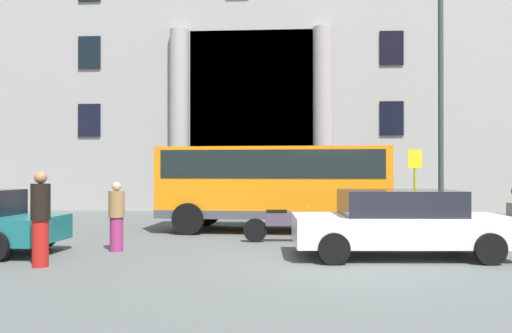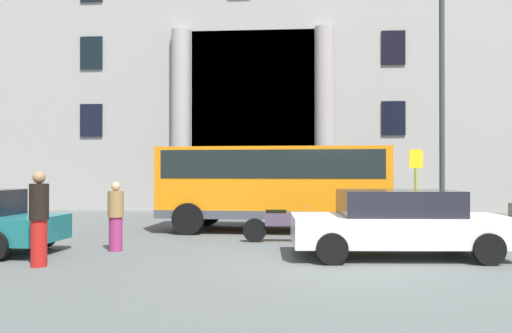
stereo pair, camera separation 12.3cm
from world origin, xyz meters
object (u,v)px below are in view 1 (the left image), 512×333
object	(u,v)px
bus_stop_sign	(415,179)
motorcycle_far_end	(282,224)
hedge_planter_east	(296,199)
hedge_planter_entrance_left	(191,200)
pedestrian_child_trailing	(40,218)
parked_hatchback_near	(399,223)
orange_minibus	(274,180)
pedestrian_man_crossing	(117,217)
lamppost_plaza_centre	(441,81)

from	to	relation	value
bus_stop_sign	motorcycle_far_end	bearing A→B (deg)	-136.36
bus_stop_sign	hedge_planter_east	distance (m)	5.15
hedge_planter_entrance_left	hedge_planter_east	bearing A→B (deg)	0.97
hedge_planter_entrance_left	pedestrian_child_trailing	bearing A→B (deg)	-93.83
parked_hatchback_near	motorcycle_far_end	size ratio (longest dim) A/B	2.21
pedestrian_child_trailing	parked_hatchback_near	bearing A→B (deg)	165.12
hedge_planter_east	parked_hatchback_near	world-z (taller)	hedge_planter_east
orange_minibus	hedge_planter_entrance_left	world-z (taller)	orange_minibus
hedge_planter_east	pedestrian_child_trailing	size ratio (longest dim) A/B	1.08
pedestrian_man_crossing	lamppost_plaza_centre	world-z (taller)	lamppost_plaza_centre
pedestrian_man_crossing	lamppost_plaza_centre	size ratio (longest dim) A/B	0.19
hedge_planter_entrance_left	parked_hatchback_near	xyz separation A→B (m)	(6.27, -9.44, 0.08)
bus_stop_sign	hedge_planter_east	xyz separation A→B (m)	(-3.84, 3.33, -0.83)
hedge_planter_entrance_left	lamppost_plaza_centre	size ratio (longest dim) A/B	0.19
bus_stop_sign	pedestrian_man_crossing	size ratio (longest dim) A/B	1.59
bus_stop_sign	hedge_planter_east	world-z (taller)	bus_stop_sign
bus_stop_sign	pedestrian_child_trailing	bearing A→B (deg)	-138.05
pedestrian_child_trailing	lamppost_plaza_centre	world-z (taller)	lamppost_plaza_centre
hedge_planter_east	orange_minibus	bearing A→B (deg)	-97.66
orange_minibus	parked_hatchback_near	bearing A→B (deg)	-56.10
orange_minibus	hedge_planter_east	bearing A→B (deg)	85.07
hedge_planter_entrance_left	pedestrian_child_trailing	distance (m)	11.12
hedge_planter_east	lamppost_plaza_centre	size ratio (longest dim) A/B	0.23
hedge_planter_entrance_left	parked_hatchback_near	size ratio (longest dim) A/B	0.35
orange_minibus	pedestrian_child_trailing	distance (m)	7.58
bus_stop_sign	hedge_planter_entrance_left	bearing A→B (deg)	157.74
parked_hatchback_near	hedge_planter_east	bearing A→B (deg)	99.09
hedge_planter_east	parked_hatchback_near	xyz separation A→B (m)	(2.14, -9.51, 0.01)
orange_minibus	parked_hatchback_near	xyz separation A→B (m)	(2.80, -4.62, -0.79)
hedge_planter_east	pedestrian_child_trailing	world-z (taller)	pedestrian_child_trailing
hedge_planter_entrance_left	lamppost_plaza_centre	xyz separation A→B (m)	(9.00, -2.49, 4.19)
pedestrian_child_trailing	orange_minibus	bearing A→B (deg)	-152.01
orange_minibus	hedge_planter_entrance_left	size ratio (longest dim) A/B	4.22
pedestrian_child_trailing	lamppost_plaza_centre	bearing A→B (deg)	-166.67
bus_stop_sign	pedestrian_man_crossing	bearing A→B (deg)	-143.78
orange_minibus	motorcycle_far_end	world-z (taller)	orange_minibus
hedge_planter_entrance_left	lamppost_plaza_centre	distance (m)	10.24
pedestrian_man_crossing	lamppost_plaza_centre	distance (m)	11.82
lamppost_plaza_centre	motorcycle_far_end	bearing A→B (deg)	-137.60
hedge_planter_entrance_left	bus_stop_sign	bearing A→B (deg)	-22.26
hedge_planter_east	hedge_planter_entrance_left	world-z (taller)	hedge_planter_east
bus_stop_sign	hedge_planter_entrance_left	world-z (taller)	bus_stop_sign
bus_stop_sign	motorcycle_far_end	size ratio (longest dim) A/B	1.22
motorcycle_far_end	pedestrian_child_trailing	size ratio (longest dim) A/B	1.13
orange_minibus	pedestrian_man_crossing	size ratio (longest dim) A/B	4.35
parked_hatchback_near	pedestrian_child_trailing	bearing A→B (deg)	-170.35
hedge_planter_east	parked_hatchback_near	bearing A→B (deg)	-77.33
orange_minibus	hedge_planter_east	world-z (taller)	orange_minibus
hedge_planter_east	hedge_planter_entrance_left	bearing A→B (deg)	-179.03
parked_hatchback_near	lamppost_plaza_centre	bearing A→B (deg)	64.95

